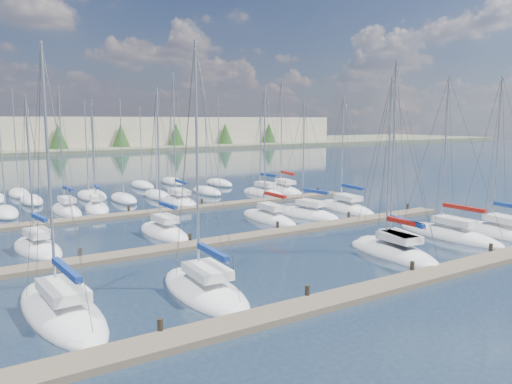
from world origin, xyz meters
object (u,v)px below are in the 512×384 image
sailboat_q (263,193)px  sailboat_c (204,290)px  sailboat_f (449,235)px  sailboat_p (178,201)px  sailboat_m (345,208)px  sailboat_h (38,248)px  sailboat_e (396,252)px  sailboat_d (393,253)px  sailboat_k (269,218)px  sailboat_r (284,190)px  sailboat_j (164,232)px  sailboat_g (499,232)px  sailboat_n (67,210)px  sailboat_b (61,310)px  sailboat_o (97,208)px  sailboat_l (308,214)px

sailboat_q → sailboat_c: size_ratio=0.77×
sailboat_f → sailboat_p: bearing=113.6°
sailboat_m → sailboat_h: sailboat_m is taller
sailboat_e → sailboat_d: (-0.46, -0.14, 0.01)m
sailboat_k → sailboat_r: size_ratio=0.85×
sailboat_d → sailboat_f: (7.99, 1.37, -0.01)m
sailboat_e → sailboat_j: sailboat_e is taller
sailboat_q → sailboat_j: size_ratio=0.86×
sailboat_g → sailboat_d: sailboat_g is taller
sailboat_h → sailboat_f: bearing=-33.1°
sailboat_n → sailboat_d: sailboat_n is taller
sailboat_n → sailboat_f: bearing=-52.3°
sailboat_k → sailboat_b: (-20.96, -13.14, -0.02)m
sailboat_m → sailboat_b: bearing=-149.9°
sailboat_c → sailboat_q: bearing=53.7°
sailboat_e → sailboat_r: (11.24, 28.79, 0.00)m
sailboat_g → sailboat_o: sailboat_g is taller
sailboat_d → sailboat_n: bearing=118.9°
sailboat_p → sailboat_h: 21.49m
sailboat_c → sailboat_h: bearing=115.2°
sailboat_g → sailboat_d: size_ratio=1.05×
sailboat_r → sailboat_f: (-3.71, -27.56, -0.01)m
sailboat_g → sailboat_f: bearing=167.0°
sailboat_b → sailboat_c: bearing=-12.2°
sailboat_b → sailboat_h: bearing=82.1°
sailboat_n → sailboat_l: size_ratio=1.12×
sailboat_n → sailboat_c: size_ratio=0.95×
sailboat_k → sailboat_r: 18.79m
sailboat_q → sailboat_b: 39.80m
sailboat_l → sailboat_j: 14.64m
sailboat_d → sailboat_p: size_ratio=0.85×
sailboat_n → sailboat_p: size_ratio=0.89×
sailboat_c → sailboat_h: 15.49m
sailboat_b → sailboat_q: bearing=39.1°
sailboat_n → sailboat_d: size_ratio=1.05×
sailboat_n → sailboat_g: 39.98m
sailboat_e → sailboat_n: bearing=131.6°
sailboat_c → sailboat_j: bearing=78.4°
sailboat_q → sailboat_h: bearing=-160.5°
sailboat_c → sailboat_h: size_ratio=1.20×
sailboat_n → sailboat_b: sailboat_b is taller
sailboat_h → sailboat_o: bearing=52.3°
sailboat_q → sailboat_j: bearing=-150.2°
sailboat_g → sailboat_m: size_ratio=1.08×
sailboat_k → sailboat_d: sailboat_k is taller
sailboat_r → sailboat_m: size_ratio=1.22×
sailboat_o → sailboat_l: bearing=-33.6°
sailboat_j → sailboat_c: (-3.53, -14.25, -0.01)m
sailboat_n → sailboat_m: size_ratio=1.08×
sailboat_r → sailboat_k: bearing=-119.7°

